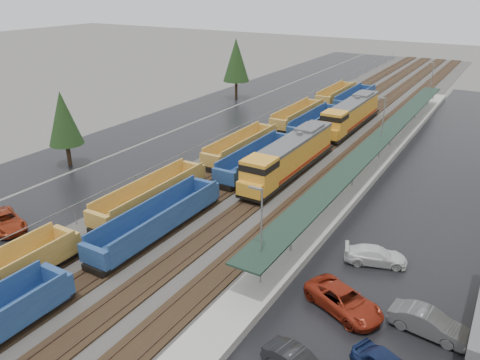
# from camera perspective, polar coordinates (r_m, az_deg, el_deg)

# --- Properties ---
(ballast_strip) EXTENTS (20.00, 160.00, 0.08)m
(ballast_strip) POSITION_cam_1_polar(r_m,az_deg,el_deg) (71.22, 11.29, 6.02)
(ballast_strip) COLOR #302D2B
(ballast_strip) RESTS_ON ground
(trackbed) EXTENTS (14.60, 160.00, 0.22)m
(trackbed) POSITION_cam_1_polar(r_m,az_deg,el_deg) (71.18, 11.30, 6.11)
(trackbed) COLOR black
(trackbed) RESTS_ON ground
(west_parking_lot) EXTENTS (10.00, 160.00, 0.02)m
(west_parking_lot) POSITION_cam_1_polar(r_m,az_deg,el_deg) (77.28, 0.75, 7.78)
(west_parking_lot) COLOR black
(west_parking_lot) RESTS_ON ground
(west_road) EXTENTS (9.00, 160.00, 0.02)m
(west_road) POSITION_cam_1_polar(r_m,az_deg,el_deg) (82.60, -5.32, 8.68)
(west_road) COLOR black
(west_road) RESTS_ON ground
(east_commuter_lot) EXTENTS (16.00, 100.00, 0.02)m
(east_commuter_lot) POSITION_cam_1_polar(r_m,az_deg,el_deg) (58.23, 25.45, 0.25)
(east_commuter_lot) COLOR black
(east_commuter_lot) RESTS_ON ground
(station_platform) EXTENTS (3.00, 80.00, 8.00)m
(station_platform) POSITION_cam_1_polar(r_m,az_deg,el_deg) (59.32, 16.55, 2.74)
(station_platform) COLOR #9E9B93
(station_platform) RESTS_ON ground
(chainlink_fence) EXTENTS (0.08, 160.04, 2.02)m
(chainlink_fence) POSITION_cam_1_polar(r_m,az_deg,el_deg) (73.00, 3.90, 8.11)
(chainlink_fence) COLOR gray
(chainlink_fence) RESTS_ON ground
(tree_west_near) EXTENTS (3.96, 3.96, 9.00)m
(tree_west_near) POSITION_cam_1_polar(r_m,az_deg,el_deg) (58.11, -20.75, 7.06)
(tree_west_near) COLOR #332316
(tree_west_near) RESTS_ON ground
(tree_west_far) EXTENTS (4.84, 4.84, 11.00)m
(tree_west_far) POSITION_cam_1_polar(r_m,az_deg,el_deg) (88.24, -0.48, 14.42)
(tree_west_far) COLOR #332316
(tree_west_far) RESTS_ON ground
(locomotive_lead) EXTENTS (2.96, 19.48, 4.41)m
(locomotive_lead) POSITION_cam_1_polar(r_m,az_deg,el_deg) (52.37, 5.96, 2.81)
(locomotive_lead) COLOR black
(locomotive_lead) RESTS_ON ground
(locomotive_trail) EXTENTS (2.96, 19.48, 4.41)m
(locomotive_trail) POSITION_cam_1_polar(r_m,az_deg,el_deg) (71.15, 13.31, 7.77)
(locomotive_trail) COLOR black
(locomotive_trail) RESTS_ON ground
(well_string_yellow) EXTENTS (2.76, 99.90, 2.44)m
(well_string_yellow) POSITION_cam_1_polar(r_m,az_deg,el_deg) (52.22, -4.60, 1.45)
(well_string_yellow) COLOR olive
(well_string_yellow) RESTS_ON ground
(well_string_blue) EXTENTS (2.83, 104.33, 2.51)m
(well_string_blue) POSITION_cam_1_polar(r_m,az_deg,el_deg) (47.53, -3.01, -0.72)
(well_string_blue) COLOR navy
(well_string_blue) RESTS_ON ground
(parked_car_west_c) EXTENTS (3.99, 5.93, 1.51)m
(parked_car_west_c) POSITION_cam_1_polar(r_m,az_deg,el_deg) (46.60, -26.73, -4.49)
(parked_car_west_c) COLOR maroon
(parked_car_west_c) RESTS_ON ground
(parked_car_east_b) EXTENTS (4.69, 6.22, 1.57)m
(parked_car_east_b) POSITION_cam_1_polar(r_m,az_deg,el_deg) (32.86, 12.53, -14.17)
(parked_car_east_b) COLOR maroon
(parked_car_east_b) RESTS_ON ground
(parked_car_east_c) EXTENTS (3.41, 5.15, 1.39)m
(parked_car_east_c) POSITION_cam_1_polar(r_m,az_deg,el_deg) (38.34, 16.21, -8.84)
(parked_car_east_c) COLOR silver
(parked_car_east_c) RESTS_ON ground
(parked_car_east_e) EXTENTS (2.17, 4.95, 1.58)m
(parked_car_east_e) POSITION_cam_1_polar(r_m,az_deg,el_deg) (32.57, 22.00, -15.87)
(parked_car_east_e) COLOR #535558
(parked_car_east_e) RESTS_ON ground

